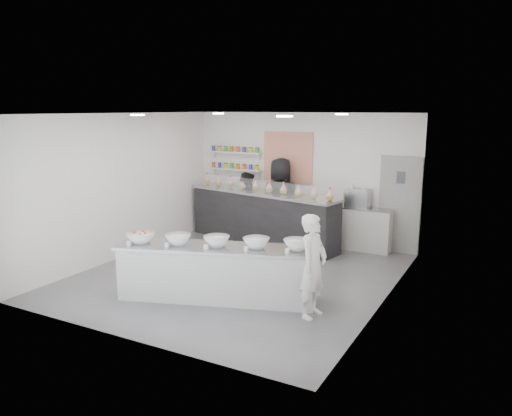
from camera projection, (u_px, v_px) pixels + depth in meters
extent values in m
plane|color=#515156|center=(238.00, 275.00, 9.41)|extent=(6.00, 6.00, 0.00)
plane|color=white|center=(237.00, 114.00, 8.82)|extent=(6.00, 6.00, 0.00)
plane|color=white|center=(302.00, 177.00, 11.71)|extent=(5.50, 0.00, 5.50)
plane|color=white|center=(123.00, 186.00, 10.39)|extent=(0.00, 6.00, 6.00)
plane|color=white|center=(388.00, 212.00, 7.84)|extent=(0.00, 6.00, 6.00)
cube|color=gray|center=(400.00, 205.00, 10.70)|extent=(0.88, 0.04, 2.10)
cube|color=#C12E00|center=(288.00, 158.00, 11.76)|extent=(1.25, 0.03, 1.20)
cube|color=silver|center=(235.00, 169.00, 12.41)|extent=(1.45, 0.22, 0.04)
cube|color=silver|center=(235.00, 152.00, 12.33)|extent=(1.45, 0.22, 0.04)
cylinder|color=white|center=(137.00, 115.00, 8.61)|extent=(0.24, 0.24, 0.02)
cylinder|color=white|center=(284.00, 116.00, 7.31)|extent=(0.24, 0.24, 0.02)
cylinder|color=white|center=(218.00, 113.00, 10.85)|extent=(0.24, 0.24, 0.02)
cylinder|color=white|center=(342.00, 114.00, 9.56)|extent=(0.24, 0.24, 0.02)
cube|color=beige|center=(217.00, 273.00, 8.16)|extent=(3.36, 1.75, 0.90)
cube|color=black|center=(262.00, 217.00, 11.58)|extent=(3.96, 1.48, 1.21)
cube|color=white|center=(253.00, 186.00, 11.17)|extent=(3.77, 0.79, 0.33)
cube|color=beige|center=(362.00, 229.00, 11.00)|extent=(1.29, 0.41, 0.96)
cube|color=#93969E|center=(358.00, 198.00, 10.92)|extent=(0.51, 0.35, 0.39)
imported|color=white|center=(313.00, 266.00, 7.42)|extent=(0.43, 0.61, 1.58)
imported|color=black|center=(246.00, 205.00, 12.03)|extent=(0.88, 0.74, 1.60)
imported|color=black|center=(280.00, 200.00, 11.61)|extent=(1.04, 0.74, 1.98)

